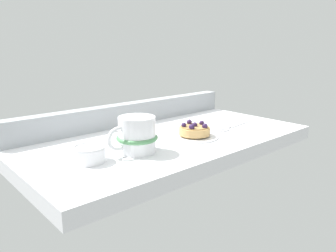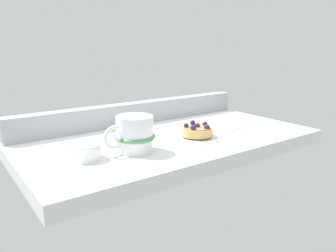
# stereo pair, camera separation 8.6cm
# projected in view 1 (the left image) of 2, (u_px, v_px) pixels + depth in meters

# --- Properties ---
(ground_plane) EXTENTS (0.83, 0.43, 0.04)m
(ground_plane) POSITION_uv_depth(u_px,v_px,m) (168.00, 143.00, 0.95)
(ground_plane) COLOR white
(window_rail_back) EXTENTS (0.81, 0.04, 0.07)m
(window_rail_back) POSITION_uv_depth(u_px,v_px,m) (128.00, 114.00, 1.07)
(window_rail_back) COLOR #9EA3A8
(window_rail_back) RESTS_ON ground_plane
(dessert_plate) EXTENTS (0.13, 0.13, 0.01)m
(dessert_plate) POSITION_uv_depth(u_px,v_px,m) (194.00, 136.00, 0.93)
(dessert_plate) COLOR white
(dessert_plate) RESTS_ON ground_plane
(raspberry_tart) EXTENTS (0.09, 0.09, 0.04)m
(raspberry_tart) POSITION_uv_depth(u_px,v_px,m) (195.00, 130.00, 0.93)
(raspberry_tart) COLOR tan
(raspberry_tart) RESTS_ON dessert_plate
(coffee_mug) EXTENTS (0.13, 0.10, 0.09)m
(coffee_mug) POSITION_uv_depth(u_px,v_px,m) (136.00, 135.00, 0.79)
(coffee_mug) COLOR white
(coffee_mug) RESTS_ON ground_plane
(dessert_fork) EXTENTS (0.18, 0.04, 0.01)m
(dessert_fork) POSITION_uv_depth(u_px,v_px,m) (235.00, 126.00, 1.05)
(dessert_fork) COLOR silver
(dessert_fork) RESTS_ON ground_plane
(sugar_bowl) EXTENTS (0.07, 0.07, 0.04)m
(sugar_bowl) POSITION_uv_depth(u_px,v_px,m) (90.00, 153.00, 0.73)
(sugar_bowl) COLOR white
(sugar_bowl) RESTS_ON ground_plane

